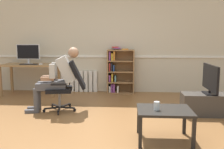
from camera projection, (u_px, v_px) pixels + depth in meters
ground_plane at (99, 125)px, 3.97m from camera, size 18.00×18.00×0.00m
back_wall at (111, 40)px, 6.40m from camera, size 12.00×0.13×2.70m
computer_desk at (30, 68)px, 6.13m from camera, size 1.34×0.66×0.76m
imac_monitor at (28, 52)px, 6.16m from camera, size 0.59×0.14×0.48m
keyboard at (29, 64)px, 5.97m from camera, size 0.42×0.12×0.02m
computer_mouse at (41, 64)px, 5.97m from camera, size 0.06×0.10×0.03m
bookshelf at (119, 71)px, 6.29m from camera, size 0.68×0.29×1.18m
radiator at (79, 81)px, 6.49m from camera, size 0.95×0.08×0.55m
office_chair at (68, 84)px, 4.73m from camera, size 0.82×0.63×0.96m
person_seated at (58, 77)px, 4.70m from camera, size 1.02×0.47×1.21m
tv_stand at (209, 104)px, 4.48m from camera, size 0.96×0.40×0.39m
tv_screen at (210, 79)px, 4.42m from camera, size 0.20×0.80×0.52m
coffee_table at (164, 113)px, 3.32m from camera, size 0.72×0.58×0.44m
drinking_glass at (157, 106)px, 3.27m from camera, size 0.08×0.08×0.11m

